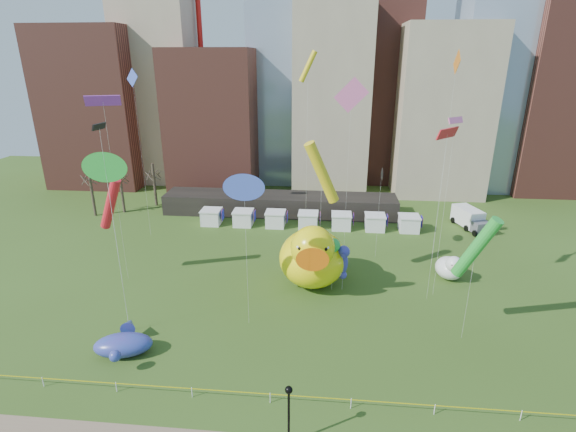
# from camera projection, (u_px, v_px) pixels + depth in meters

# --- Properties ---
(ground) EXTENTS (160.00, 160.00, 0.00)m
(ground) POSITION_uv_depth(u_px,v_px,m) (270.00, 403.00, 32.50)
(ground) COLOR #324B17
(ground) RESTS_ON ground
(skyline) EXTENTS (101.00, 23.00, 68.00)m
(skyline) POSITION_uv_depth(u_px,v_px,m) (323.00, 74.00, 81.99)
(skyline) COLOR brown
(skyline) RESTS_ON ground
(pavilion) EXTENTS (38.00, 6.00, 3.20)m
(pavilion) POSITION_uv_depth(u_px,v_px,m) (280.00, 204.00, 71.56)
(pavilion) COLOR black
(pavilion) RESTS_ON ground
(vendor_tents) EXTENTS (33.24, 2.80, 2.40)m
(vendor_tents) POSITION_uv_depth(u_px,v_px,m) (308.00, 221.00, 65.68)
(vendor_tents) COLOR white
(vendor_tents) RESTS_ON ground
(bare_trees) EXTENTS (8.44, 6.44, 8.50)m
(bare_trees) POSITION_uv_depth(u_px,v_px,m) (122.00, 188.00, 71.69)
(bare_trees) COLOR #382B21
(bare_trees) RESTS_ON ground
(caution_tape) EXTENTS (50.00, 0.06, 0.90)m
(caution_tape) POSITION_uv_depth(u_px,v_px,m) (270.00, 395.00, 32.26)
(caution_tape) COLOR white
(caution_tape) RESTS_ON ground
(big_duck) EXTENTS (7.81, 10.41, 7.97)m
(big_duck) POSITION_uv_depth(u_px,v_px,m) (313.00, 256.00, 48.09)
(big_duck) COLOR #FFEC0D
(big_duck) RESTS_ON ground
(small_duck) EXTENTS (3.50, 4.41, 3.25)m
(small_duck) POSITION_uv_depth(u_px,v_px,m) (450.00, 267.00, 50.20)
(small_duck) COLOR white
(small_duck) RESTS_ON ground
(seahorse_green) EXTENTS (1.51, 1.89, 6.29)m
(seahorse_green) POSITION_uv_depth(u_px,v_px,m) (333.00, 254.00, 46.63)
(seahorse_green) COLOR silver
(seahorse_green) RESTS_ON ground
(seahorse_purple) EXTENTS (1.40, 1.73, 5.37)m
(seahorse_purple) POSITION_uv_depth(u_px,v_px,m) (343.00, 260.00, 47.04)
(seahorse_purple) COLOR silver
(seahorse_purple) RESTS_ON ground
(whale_inflatable) EXTENTS (5.45, 6.41, 2.20)m
(whale_inflatable) POSITION_uv_depth(u_px,v_px,m) (124.00, 343.00, 37.63)
(whale_inflatable) COLOR #423490
(whale_inflatable) RESTS_ON ground
(lamppost) EXTENTS (0.51, 0.51, 4.86)m
(lamppost) POSITION_uv_depth(u_px,v_px,m) (289.00, 409.00, 28.04)
(lamppost) COLOR black
(lamppost) RESTS_ON footpath
(box_truck) EXTENTS (4.43, 7.21, 2.88)m
(box_truck) POSITION_uv_depth(u_px,v_px,m) (470.00, 218.00, 65.54)
(box_truck) COLOR white
(box_truck) RESTS_ON ground
(kite_0) EXTENTS (3.79, 2.23, 12.47)m
(kite_0) POSITION_uv_depth(u_px,v_px,m) (111.00, 204.00, 47.28)
(kite_0) COLOR silver
(kite_0) RESTS_ON ground
(kite_1) EXTENTS (1.72, 1.47, 19.11)m
(kite_1) POSITION_uv_depth(u_px,v_px,m) (455.00, 124.00, 40.96)
(kite_1) COLOR silver
(kite_1) RESTS_ON ground
(kite_2) EXTENTS (0.22, 1.47, 11.84)m
(kite_2) POSITION_uv_depth(u_px,v_px,m) (381.00, 174.00, 52.49)
(kite_2) COLOR silver
(kite_2) RESTS_ON ground
(kite_3) EXTENTS (2.58, 0.45, 17.17)m
(kite_3) POSITION_uv_depth(u_px,v_px,m) (105.00, 167.00, 35.69)
(kite_3) COLOR silver
(kite_3) RESTS_ON ground
(kite_4) EXTENTS (1.85, 0.67, 25.08)m
(kite_4) POSITION_uv_depth(u_px,v_px,m) (308.00, 67.00, 42.57)
(kite_4) COLOR silver
(kite_4) RESTS_ON ground
(kite_5) EXTENTS (2.46, 0.39, 15.06)m
(kite_5) POSITION_uv_depth(u_px,v_px,m) (244.00, 187.00, 37.48)
(kite_5) COLOR silver
(kite_5) RESTS_ON ground
(kite_6) EXTENTS (0.04, 2.59, 25.23)m
(kite_6) POSITION_uv_depth(u_px,v_px,m) (456.00, 69.00, 45.49)
(kite_6) COLOR silver
(kite_6) RESTS_ON ground
(kite_7) EXTENTS (3.40, 1.66, 20.81)m
(kite_7) POSITION_uv_depth(u_px,v_px,m) (103.00, 102.00, 43.78)
(kite_7) COLOR silver
(kite_7) RESTS_ON ground
(kite_8) EXTENTS (2.57, 2.73, 18.23)m
(kite_8) POSITION_uv_depth(u_px,v_px,m) (447.00, 134.00, 40.49)
(kite_8) COLOR silver
(kite_8) RESTS_ON ground
(kite_9) EXTENTS (3.85, 0.16, 22.45)m
(kite_9) POSITION_uv_depth(u_px,v_px,m) (351.00, 97.00, 47.42)
(kite_9) COLOR silver
(kite_9) RESTS_ON ground
(kite_10) EXTENTS (0.46, 1.67, 19.48)m
(kite_10) POSITION_uv_depth(u_px,v_px,m) (100.00, 132.00, 34.54)
(kite_10) COLOR silver
(kite_10) RESTS_ON ground
(kite_11) EXTENTS (3.54, 3.08, 12.23)m
(kite_11) POSITION_uv_depth(u_px,v_px,m) (476.00, 248.00, 36.91)
(kite_11) COLOR silver
(kite_11) RESTS_ON ground
(kite_12) EXTENTS (4.17, 2.65, 16.50)m
(kite_12) POSITION_uv_depth(u_px,v_px,m) (322.00, 173.00, 45.16)
(kite_12) COLOR silver
(kite_12) RESTS_ON ground
(kite_13) EXTENTS (2.05, 1.23, 23.12)m
(kite_13) POSITION_uv_depth(u_px,v_px,m) (133.00, 83.00, 55.83)
(kite_13) COLOR silver
(kite_13) RESTS_ON ground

